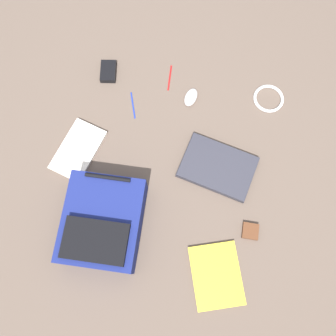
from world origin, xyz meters
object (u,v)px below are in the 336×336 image
(power_brick, at_px, (108,71))
(pen_black, at_px, (170,78))
(book_manual, at_px, (78,150))
(pen_blue, at_px, (133,105))
(book_red, at_px, (216,276))
(earbud_pouch, at_px, (250,231))
(cable_coil, at_px, (269,98))
(computer_mouse, at_px, (191,97))
(backpack, at_px, (103,223))
(laptop, at_px, (218,167))

(power_brick, bearing_deg, pen_black, 2.57)
(book_manual, relative_size, power_brick, 2.70)
(power_brick, bearing_deg, pen_blue, -46.80)
(book_red, distance_m, earbud_pouch, 0.25)
(book_red, relative_size, pen_blue, 2.20)
(pen_black, bearing_deg, book_manual, -130.18)
(power_brick, relative_size, pen_blue, 0.82)
(book_red, distance_m, cable_coil, 0.89)
(book_manual, bearing_deg, cable_coil, 24.27)
(book_red, xyz_separation_m, book_manual, (-0.71, 0.48, 0.00))
(computer_mouse, distance_m, pen_black, 0.16)
(backpack, relative_size, power_brick, 3.31)
(earbud_pouch, bearing_deg, power_brick, 137.77)
(laptop, distance_m, power_brick, 0.74)
(book_red, height_order, computer_mouse, computer_mouse)
(cable_coil, relative_size, pen_black, 1.07)
(computer_mouse, xyz_separation_m, pen_black, (-0.12, 0.10, -0.02))
(backpack, bearing_deg, pen_black, 76.72)
(power_brick, bearing_deg, backpack, -80.42)
(power_brick, bearing_deg, laptop, -35.47)
(book_red, xyz_separation_m, cable_coil, (0.17, 0.88, -0.00))
(pen_blue, bearing_deg, backpack, -92.25)
(earbud_pouch, bearing_deg, cable_coil, 86.31)
(laptop, xyz_separation_m, earbud_pouch, (0.17, -0.27, -0.01))
(laptop, distance_m, pen_blue, 0.52)
(pen_blue, bearing_deg, pen_black, 47.81)
(book_manual, height_order, cable_coil, book_manual)
(book_manual, distance_m, pen_blue, 0.35)
(laptop, relative_size, earbud_pouch, 5.41)
(laptop, height_order, book_red, laptop)
(cable_coil, xyz_separation_m, pen_blue, (-0.66, -0.13, -0.00))
(earbud_pouch, bearing_deg, backpack, -174.48)
(laptop, height_order, power_brick, laptop)
(book_red, height_order, cable_coil, book_red)
(laptop, xyz_separation_m, cable_coil, (0.22, 0.39, -0.01))
(backpack, distance_m, book_manual, 0.39)
(book_manual, xyz_separation_m, cable_coil, (0.88, 0.40, -0.00))
(computer_mouse, bearing_deg, book_manual, -130.49)
(laptop, distance_m, computer_mouse, 0.38)
(book_red, xyz_separation_m, power_brick, (-0.64, 0.91, 0.01))
(pen_blue, bearing_deg, book_red, -56.80)
(power_brick, bearing_deg, computer_mouse, -11.60)
(pen_black, bearing_deg, pen_blue, -132.19)
(cable_coil, bearing_deg, pen_blue, -169.23)
(pen_black, relative_size, pen_blue, 0.99)
(power_brick, bearing_deg, book_manual, -98.57)
(pen_black, bearing_deg, computer_mouse, -40.72)
(book_manual, xyz_separation_m, pen_black, (0.38, 0.45, -0.01))
(backpack, distance_m, power_brick, 0.78)
(book_red, bearing_deg, pen_black, 109.62)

